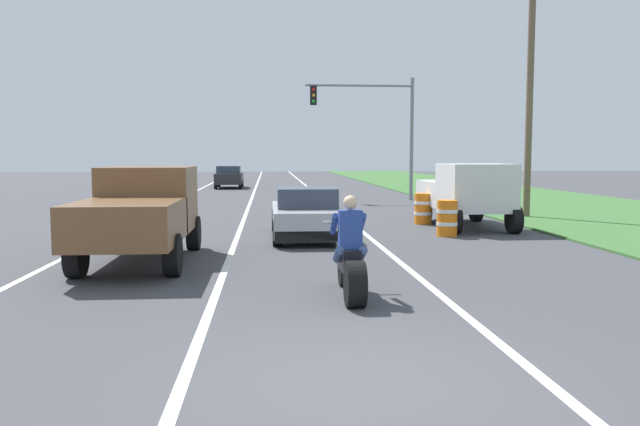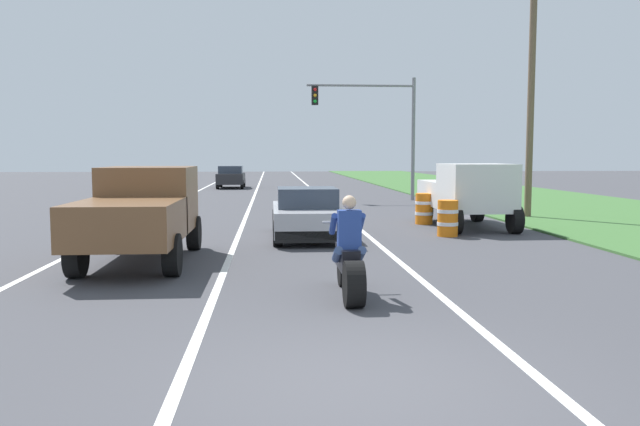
% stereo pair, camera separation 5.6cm
% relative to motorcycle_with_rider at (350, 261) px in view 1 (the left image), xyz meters
% --- Properties ---
extents(ground_plane, '(160.00, 160.00, 0.00)m').
position_rel_motorcycle_with_rider_xyz_m(ground_plane, '(-0.33, -3.79, -0.59)').
color(ground_plane, '#424247').
extents(lane_stripe_left_solid, '(0.14, 120.00, 0.01)m').
position_rel_motorcycle_with_rider_xyz_m(lane_stripe_left_solid, '(-5.73, 16.21, -0.59)').
color(lane_stripe_left_solid, white).
rests_on(lane_stripe_left_solid, ground).
extents(lane_stripe_right_solid, '(0.14, 120.00, 0.01)m').
position_rel_motorcycle_with_rider_xyz_m(lane_stripe_right_solid, '(1.47, 16.21, -0.59)').
color(lane_stripe_right_solid, white).
rests_on(lane_stripe_right_solid, ground).
extents(lane_stripe_centre_dashed, '(0.14, 120.00, 0.01)m').
position_rel_motorcycle_with_rider_xyz_m(lane_stripe_centre_dashed, '(-2.13, 16.21, -0.59)').
color(lane_stripe_centre_dashed, white).
rests_on(lane_stripe_centre_dashed, ground).
extents(grass_verge_right, '(10.00, 120.00, 0.06)m').
position_rel_motorcycle_with_rider_xyz_m(grass_verge_right, '(11.59, 16.21, -0.56)').
color(grass_verge_right, '#3D6B33').
rests_on(grass_verge_right, ground).
extents(motorcycle_with_rider, '(0.70, 2.21, 1.62)m').
position_rel_motorcycle_with_rider_xyz_m(motorcycle_with_rider, '(0.00, 0.00, 0.00)').
color(motorcycle_with_rider, black).
rests_on(motorcycle_with_rider, ground).
extents(sports_car_silver, '(1.84, 4.30, 1.37)m').
position_rel_motorcycle_with_rider_xyz_m(sports_car_silver, '(-0.25, 7.35, 0.04)').
color(sports_car_silver, '#B7B7BC').
rests_on(sports_car_silver, ground).
extents(pickup_truck_left_lane_brown, '(2.02, 4.80, 1.98)m').
position_rel_motorcycle_with_rider_xyz_m(pickup_truck_left_lane_brown, '(-3.91, 3.68, 0.51)').
color(pickup_truck_left_lane_brown, brown).
rests_on(pickup_truck_left_lane_brown, ground).
extents(pickup_truck_right_shoulder_white, '(2.02, 4.80, 1.98)m').
position_rel_motorcycle_with_rider_xyz_m(pickup_truck_right_shoulder_white, '(4.85, 9.54, 0.51)').
color(pickup_truck_right_shoulder_white, silver).
rests_on(pickup_truck_right_shoulder_white, ground).
extents(traffic_light_mast_near, '(5.34, 0.34, 6.00)m').
position_rel_motorcycle_with_rider_xyz_m(traffic_light_mast_near, '(4.10, 21.35, 3.45)').
color(traffic_light_mast_near, gray).
rests_on(traffic_light_mast_near, ground).
extents(utility_pole_roadside, '(0.24, 0.24, 8.19)m').
position_rel_motorcycle_with_rider_xyz_m(utility_pole_roadside, '(7.90, 12.19, 3.50)').
color(utility_pole_roadside, brown).
rests_on(utility_pole_roadside, ground).
extents(construction_barrel_nearest, '(0.58, 0.58, 1.00)m').
position_rel_motorcycle_with_rider_xyz_m(construction_barrel_nearest, '(3.65, 7.39, -0.09)').
color(construction_barrel_nearest, orange).
rests_on(construction_barrel_nearest, ground).
extents(construction_barrel_mid, '(0.58, 0.58, 1.00)m').
position_rel_motorcycle_with_rider_xyz_m(construction_barrel_mid, '(3.74, 10.50, -0.09)').
color(construction_barrel_mid, orange).
rests_on(construction_barrel_mid, ground).
extents(distant_car_far_ahead, '(1.80, 4.00, 1.50)m').
position_rel_motorcycle_with_rider_xyz_m(distant_car_far_ahead, '(-3.91, 33.81, 0.18)').
color(distant_car_far_ahead, '#262628').
rests_on(distant_car_far_ahead, ground).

